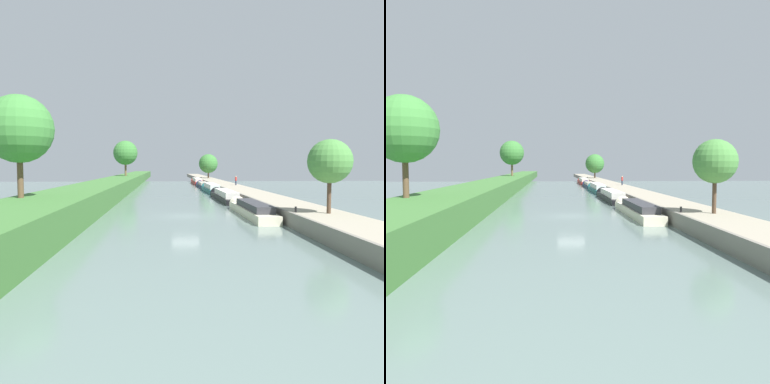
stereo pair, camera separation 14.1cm
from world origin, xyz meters
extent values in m
plane|color=slate|center=(0.00, 0.00, 0.00)|extent=(160.00, 160.00, 0.00)
cube|color=#3D7033|center=(-10.80, 0.00, 1.13)|extent=(6.19, 260.00, 2.25)
cube|color=#9E937F|center=(9.89, 0.00, 0.55)|extent=(4.38, 260.00, 1.10)
cube|color=gray|center=(7.58, 0.00, 0.58)|extent=(0.25, 260.00, 1.15)
cube|color=beige|center=(6.15, -0.34, 0.37)|extent=(1.90, 12.80, 0.74)
cube|color=#333338|center=(6.15, -0.98, 1.04)|extent=(1.56, 8.96, 0.60)
cone|color=beige|center=(6.15, 6.63, 0.37)|extent=(1.81, 1.14, 1.81)
cube|color=black|center=(6.16, 16.32, 0.32)|extent=(2.06, 15.25, 0.64)
cube|color=silver|center=(6.16, 15.56, 1.02)|extent=(1.69, 10.67, 0.75)
cone|color=black|center=(6.16, 24.56, 0.32)|extent=(1.95, 1.23, 1.95)
cube|color=#195B60|center=(6.20, 32.94, 0.36)|extent=(1.94, 15.01, 0.72)
cube|color=silver|center=(6.20, 32.19, 1.12)|extent=(1.59, 10.51, 0.79)
cone|color=#195B60|center=(6.20, 41.03, 0.36)|extent=(1.84, 1.16, 1.84)
cube|color=#141E42|center=(6.22, 47.84, 0.28)|extent=(1.99, 12.05, 0.56)
cube|color=#B2A893|center=(6.22, 47.24, 0.85)|extent=(1.63, 8.43, 0.59)
cone|color=#141E42|center=(6.22, 54.46, 0.28)|extent=(1.89, 1.19, 1.89)
cube|color=maroon|center=(6.19, 63.12, 0.38)|extent=(2.00, 15.14, 0.76)
cube|color=silver|center=(6.19, 62.36, 1.13)|extent=(1.64, 10.60, 0.75)
cone|color=maroon|center=(6.19, 71.29, 0.38)|extent=(1.90, 1.20, 1.90)
cylinder|color=#4C3828|center=(10.27, -7.78, 2.59)|extent=(0.31, 0.31, 2.98)
sphere|color=#47843D|center=(10.27, -7.78, 4.98)|extent=(3.28, 3.28, 3.28)
cylinder|color=brown|center=(10.36, 74.86, 2.40)|extent=(0.42, 0.42, 2.60)
sphere|color=#387533|center=(10.36, 74.86, 5.17)|extent=(5.31, 5.31, 5.31)
cylinder|color=brown|center=(-12.69, -5.99, 4.12)|extent=(0.44, 0.44, 3.74)
sphere|color=#3D7F38|center=(-12.69, -5.99, 7.38)|extent=(5.06, 5.06, 5.06)
cylinder|color=brown|center=(-10.99, 57.29, 4.15)|extent=(0.48, 0.48, 3.80)
sphere|color=#387533|center=(-10.99, 57.29, 7.60)|extent=(5.63, 5.63, 5.63)
cylinder|color=#282D42|center=(10.99, 34.92, 1.51)|extent=(0.26, 0.26, 0.82)
cylinder|color=#B22D28|center=(10.99, 34.92, 2.23)|extent=(0.34, 0.34, 0.62)
sphere|color=tan|center=(10.99, 34.92, 2.65)|extent=(0.22, 0.22, 0.22)
cylinder|color=black|center=(8.00, -7.03, 1.33)|extent=(0.16, 0.16, 0.45)
cylinder|color=black|center=(8.00, 71.17, 1.33)|extent=(0.16, 0.16, 0.45)
camera|label=1|loc=(-1.95, -36.50, 4.68)|focal=37.26mm
camera|label=2|loc=(-1.81, -36.51, 4.68)|focal=37.26mm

